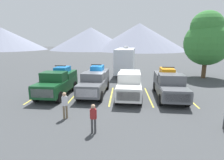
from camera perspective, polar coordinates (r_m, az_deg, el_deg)
The scene contains 15 objects.
ground_plane at distance 16.24m, azimuth -0.21°, elevation -4.86°, with size 240.00×240.00×0.00m, color #3F4244.
pickup_truck_a at distance 16.85m, azimuth -16.62°, elevation -0.56°, with size 2.44×5.49×2.54m.
pickup_truck_b at distance 16.56m, azimuth -5.37°, elevation -0.35°, with size 2.33×5.68×2.60m.
pickup_truck_c at distance 15.72m, azimuth 5.43°, elevation -1.21°, with size 2.31×5.71×2.19m.
pickup_truck_d at distance 16.33m, azimuth 17.41°, elevation -1.14°, with size 2.48×5.96×2.49m.
lot_stripe_a at distance 17.83m, azimuth -21.67°, elevation -4.17°, with size 0.12×5.50×0.01m, color gold.
lot_stripe_b at distance 16.72m, azimuth -11.47°, elevation -4.60°, with size 0.12×5.50×0.01m, color gold.
lot_stripe_c at distance 16.20m, azimuth -0.22°, elevation -4.90°, with size 0.12×5.50×0.01m, color gold.
lot_stripe_d at distance 16.32m, azimuth 11.32°, elevation -5.01°, with size 0.12×5.50×0.01m, color gold.
lot_stripe_e at distance 17.08m, azimuth 22.25°, elevation -4.93°, with size 0.12×5.50×0.01m, color gold.
camper_trailer_a at distance 25.27m, azimuth 4.19°, elevation 6.14°, with size 2.97×8.02×3.97m.
person_a at distance 11.70m, azimuth -14.50°, elevation -7.15°, with size 0.33×0.30×1.70m.
person_c at distance 9.70m, azimuth -5.84°, elevation -11.33°, with size 0.35×0.22×1.60m.
tree_a at distance 26.02m, azimuth 27.48°, elevation 11.25°, with size 5.54×5.54×8.32m.
mountain_ridge at distance 91.19m, azimuth -6.73°, elevation 12.78°, with size 134.18×47.40×12.41m.
Camera 1 is at (1.00, -15.48, 4.81)m, focal length 29.30 mm.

